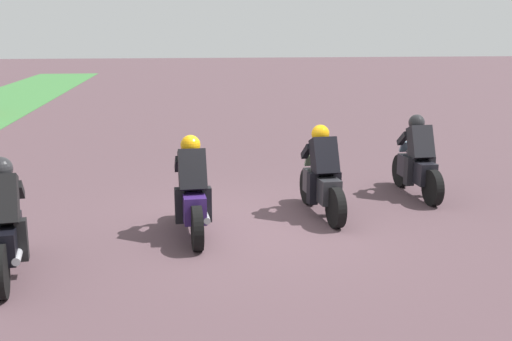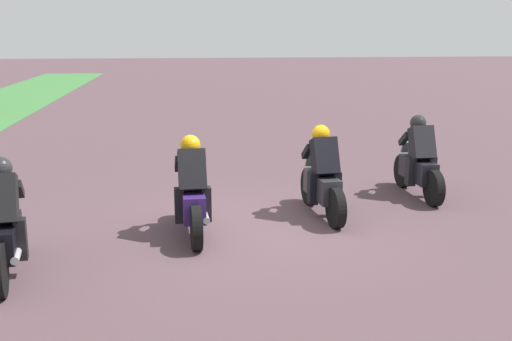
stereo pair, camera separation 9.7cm
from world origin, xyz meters
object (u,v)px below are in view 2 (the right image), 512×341
(rider_lane_c, at_px, (192,195))
(rider_lane_d, at_px, (4,228))
(rider_lane_a, at_px, (419,163))
(rider_lane_b, at_px, (322,179))

(rider_lane_c, bearing_deg, rider_lane_d, 116.32)
(rider_lane_c, relative_size, rider_lane_d, 1.00)
(rider_lane_a, distance_m, rider_lane_b, 2.28)
(rider_lane_a, relative_size, rider_lane_b, 1.00)
(rider_lane_a, height_order, rider_lane_b, same)
(rider_lane_a, distance_m, rider_lane_c, 4.56)
(rider_lane_b, bearing_deg, rider_lane_c, 103.74)
(rider_lane_b, xyz_separation_m, rider_lane_c, (-0.76, 2.16, 0.00))
(rider_lane_c, xyz_separation_m, rider_lane_d, (-1.35, 2.36, 0.00))
(rider_lane_c, bearing_deg, rider_lane_a, -70.46)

